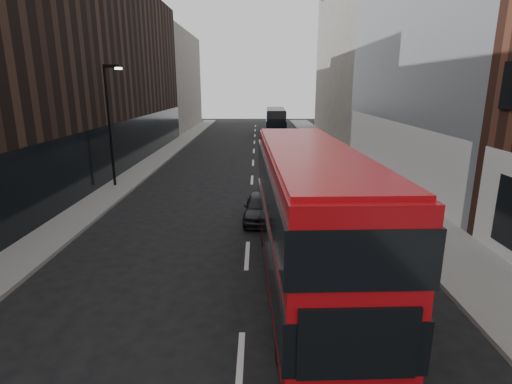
{
  "coord_description": "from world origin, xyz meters",
  "views": [
    {
      "loc": [
        0.39,
        -5.48,
        6.0
      ],
      "look_at": [
        0.32,
        7.6,
        2.5
      ],
      "focal_mm": 28.0,
      "sensor_mm": 36.0,
      "label": 1
    }
  ],
  "objects_px": {
    "grey_bus": "(276,121)",
    "car_c": "(287,143)",
    "car_b": "(282,154)",
    "street_lamp": "(110,118)",
    "car_a": "(260,207)",
    "red_bus": "(308,213)"
  },
  "relations": [
    {
      "from": "red_bus",
      "to": "grey_bus",
      "type": "bearing_deg",
      "value": 86.82
    },
    {
      "from": "car_a",
      "to": "street_lamp",
      "type": "bearing_deg",
      "value": 148.48
    },
    {
      "from": "red_bus",
      "to": "grey_bus",
      "type": "xyz_separation_m",
      "value": [
        0.73,
        39.62,
        -0.68
      ]
    },
    {
      "from": "car_a",
      "to": "red_bus",
      "type": "bearing_deg",
      "value": -74.92
    },
    {
      "from": "grey_bus",
      "to": "car_c",
      "type": "xyz_separation_m",
      "value": [
        0.55,
        -12.26,
        -1.06
      ]
    },
    {
      "from": "car_b",
      "to": "street_lamp",
      "type": "bearing_deg",
      "value": -147.89
    },
    {
      "from": "street_lamp",
      "to": "car_c",
      "type": "relative_size",
      "value": 1.53
    },
    {
      "from": "red_bus",
      "to": "car_c",
      "type": "xyz_separation_m",
      "value": [
        1.29,
        27.36,
        -1.74
      ]
    },
    {
      "from": "street_lamp",
      "to": "car_c",
      "type": "distance_m",
      "value": 19.13
    },
    {
      "from": "car_c",
      "to": "car_a",
      "type": "bearing_deg",
      "value": -94.35
    },
    {
      "from": "car_a",
      "to": "car_b",
      "type": "xyz_separation_m",
      "value": [
        1.84,
        14.0,
        0.1
      ]
    },
    {
      "from": "car_c",
      "to": "grey_bus",
      "type": "bearing_deg",
      "value": 95.46
    },
    {
      "from": "car_c",
      "to": "car_b",
      "type": "bearing_deg",
      "value": -93.78
    },
    {
      "from": "red_bus",
      "to": "grey_bus",
      "type": "relative_size",
      "value": 1.08
    },
    {
      "from": "grey_bus",
      "to": "car_b",
      "type": "xyz_separation_m",
      "value": [
        -0.26,
        -19.23,
        -1.01
      ]
    },
    {
      "from": "car_a",
      "to": "car_c",
      "type": "distance_m",
      "value": 21.13
    },
    {
      "from": "grey_bus",
      "to": "car_a",
      "type": "xyz_separation_m",
      "value": [
        -2.1,
        -33.23,
        -1.11
      ]
    },
    {
      "from": "street_lamp",
      "to": "car_a",
      "type": "height_order",
      "value": "street_lamp"
    },
    {
      "from": "red_bus",
      "to": "car_a",
      "type": "distance_m",
      "value": 6.77
    },
    {
      "from": "car_c",
      "to": "street_lamp",
      "type": "bearing_deg",
      "value": -124.37
    },
    {
      "from": "grey_bus",
      "to": "car_a",
      "type": "relative_size",
      "value": 2.79
    },
    {
      "from": "grey_bus",
      "to": "car_c",
      "type": "relative_size",
      "value": 2.19
    }
  ]
}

